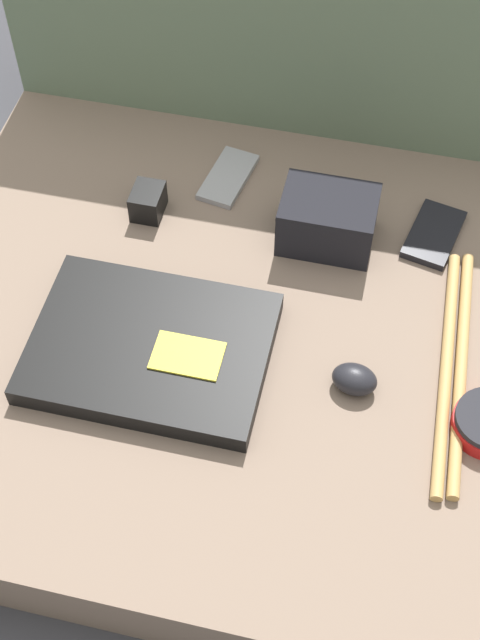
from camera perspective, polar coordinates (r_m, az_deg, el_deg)
The scene contains 10 objects.
ground_plane at distance 1.29m, azimuth -0.00°, elevation -3.22°, with size 8.00×8.00×0.00m, color #38383D.
couch_seat at distance 1.24m, azimuth -0.00°, elevation -1.94°, with size 0.93×0.80×0.10m.
couch_backrest at distance 1.47m, azimuth 4.58°, elevation 17.77°, with size 0.93×0.20×0.44m.
laptop at distance 1.17m, azimuth -5.73°, elevation -1.78°, with size 0.31×0.23×0.03m.
computer_mouse at distance 1.15m, azimuth 7.34°, elevation -3.78°, with size 0.06×0.05×0.04m.
phone_silver at distance 1.33m, azimuth 12.30°, elevation 5.39°, with size 0.09×0.13×0.01m.
phone_black at distance 1.38m, azimuth -0.77°, elevation 9.13°, with size 0.08×0.13×0.01m.
camera_pouch at distance 1.28m, azimuth 5.64°, elevation 6.40°, with size 0.13×0.10×0.08m.
charger_brick at distance 1.33m, azimuth -5.92°, elevation 7.55°, with size 0.04×0.05×0.04m.
drumstick_pair at distance 1.19m, azimuth 13.51°, elevation -3.02°, with size 0.05×0.38×0.02m.
Camera 1 is at (0.16, -0.68, 1.08)m, focal length 50.00 mm.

